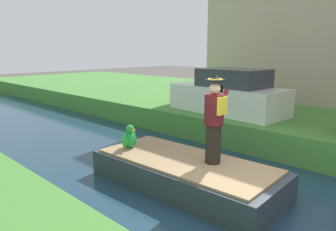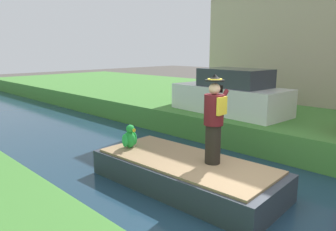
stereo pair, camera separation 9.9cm
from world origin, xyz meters
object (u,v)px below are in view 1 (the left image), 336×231
object	(u,v)px
parrot_plush	(129,138)
parked_car_white	(229,94)
boat	(185,173)
person_pirate	(214,119)

from	to	relation	value
parrot_plush	parked_car_white	size ratio (longest dim) A/B	0.14
boat	parrot_plush	world-z (taller)	parrot_plush
person_pirate	parrot_plush	size ratio (longest dim) A/B	3.25
boat	parked_car_white	world-z (taller)	parked_car_white
parrot_plush	parked_car_white	distance (m)	4.59
boat	parrot_plush	size ratio (longest dim) A/B	7.48
person_pirate	parked_car_white	distance (m)	4.59
person_pirate	parked_car_white	size ratio (longest dim) A/B	0.45
person_pirate	parrot_plush	distance (m)	2.24
boat	person_pirate	bearing A→B (deg)	-67.05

